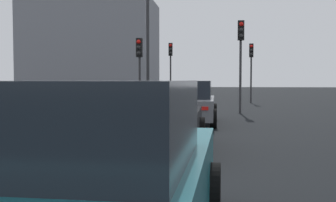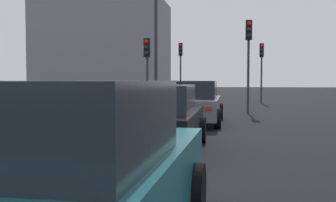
{
  "view_description": "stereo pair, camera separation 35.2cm",
  "coord_description": "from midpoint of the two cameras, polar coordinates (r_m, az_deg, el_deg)",
  "views": [
    {
      "loc": [
        -6.43,
        -1.17,
        1.58
      ],
      "look_at": [
        3.26,
        -0.04,
        1.07
      ],
      "focal_mm": 44.37,
      "sensor_mm": 36.0,
      "label": 1
    },
    {
      "loc": [
        -6.39,
        -1.52,
        1.58
      ],
      "look_at": [
        3.26,
        -0.04,
        1.07
      ],
      "focal_mm": 44.37,
      "sensor_mm": 36.0,
      "label": 2
    }
  ],
  "objects": [
    {
      "name": "car_grey_lead",
      "position": [
        14.84,
        2.22,
        -0.26
      ],
      "size": [
        4.74,
        1.99,
        1.53
      ],
      "rotation": [
        0.0,
        0.0,
        -0.0
      ],
      "color": "slate",
      "rests_on": "ground_plane"
    },
    {
      "name": "traffic_light_far_right",
      "position": [
        19.48,
        9.46,
        7.33
      ],
      "size": [
        0.32,
        0.29,
        4.28
      ],
      "rotation": [
        0.0,
        0.0,
        3.22
      ],
      "color": "#2D2D30",
      "rests_on": "ground_plane"
    },
    {
      "name": "ground_plane",
      "position": [
        6.76,
        -5.16,
        -11.39
      ],
      "size": [
        160.0,
        160.0,
        0.2
      ],
      "primitive_type": "cube",
      "color": "black"
    },
    {
      "name": "street_lamp_kerbside",
      "position": [
        21.5,
        -3.28,
        11.52
      ],
      "size": [
        0.56,
        0.36,
        8.21
      ],
      "color": "#2D2D30",
      "rests_on": "ground_plane"
    },
    {
      "name": "car_teal_third",
      "position": [
        3.55,
        -13.5,
        -10.53
      ],
      "size": [
        4.46,
        2.17,
        1.57
      ],
      "rotation": [
        0.0,
        0.0,
        -0.03
      ],
      "color": "#19606B",
      "rests_on": "ground_plane"
    },
    {
      "name": "building_facade_left",
      "position": [
        38.68,
        -10.53,
        7.01
      ],
      "size": [
        8.25,
        11.08,
        8.66
      ],
      "primitive_type": "cube",
      "color": "gray",
      "rests_on": "ground_plane"
    },
    {
      "name": "traffic_light_near_left",
      "position": [
        29.46,
        0.01,
        5.72
      ],
      "size": [
        0.32,
        0.29,
        4.15
      ],
      "rotation": [
        0.0,
        0.0,
        3.22
      ],
      "color": "#2D2D30",
      "rests_on": "ground_plane"
    },
    {
      "name": "traffic_light_near_right",
      "position": [
        28.12,
        11.01,
        5.51
      ],
      "size": [
        0.32,
        0.3,
        3.95
      ],
      "rotation": [
        0.0,
        0.0,
        3.04
      ],
      "color": "#2D2D30",
      "rests_on": "ground_plane"
    },
    {
      "name": "car_black_second",
      "position": [
        9.12,
        -2.76,
        -2.49
      ],
      "size": [
        4.22,
        2.09,
        1.46
      ],
      "rotation": [
        0.0,
        0.0,
        0.0
      ],
      "color": "black",
      "rests_on": "ground_plane"
    },
    {
      "name": "traffic_light_far_left",
      "position": [
        19.94,
        -4.48,
        5.8
      ],
      "size": [
        0.32,
        0.3,
        3.54
      ],
      "rotation": [
        0.0,
        0.0,
        3.05
      ],
      "color": "#2D2D30",
      "rests_on": "ground_plane"
    }
  ]
}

